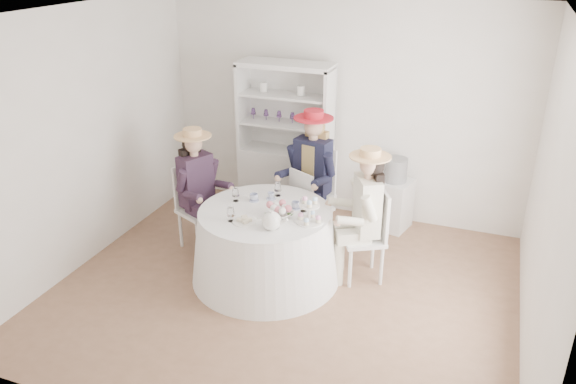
% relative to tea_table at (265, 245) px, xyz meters
% --- Properties ---
extents(ground, '(4.50, 4.50, 0.00)m').
position_rel_tea_table_xyz_m(ground, '(0.27, -0.16, -0.38)').
color(ground, brown).
rests_on(ground, ground).
extents(ceiling, '(4.50, 4.50, 0.00)m').
position_rel_tea_table_xyz_m(ceiling, '(0.27, -0.16, 2.32)').
color(ceiling, white).
rests_on(ceiling, wall_back).
extents(wall_back, '(4.50, 0.00, 4.50)m').
position_rel_tea_table_xyz_m(wall_back, '(0.27, 1.84, 0.97)').
color(wall_back, silver).
rests_on(wall_back, ground).
extents(wall_front, '(4.50, 0.00, 4.50)m').
position_rel_tea_table_xyz_m(wall_front, '(0.27, -2.16, 0.97)').
color(wall_front, silver).
rests_on(wall_front, ground).
extents(wall_left, '(0.00, 4.50, 4.50)m').
position_rel_tea_table_xyz_m(wall_left, '(-1.98, -0.16, 0.97)').
color(wall_left, silver).
rests_on(wall_left, ground).
extents(wall_right, '(0.00, 4.50, 4.50)m').
position_rel_tea_table_xyz_m(wall_right, '(2.52, -0.16, 0.97)').
color(wall_right, silver).
rests_on(wall_right, ground).
extents(tea_table, '(1.55, 1.55, 0.77)m').
position_rel_tea_table_xyz_m(tea_table, '(0.00, 0.00, 0.00)').
color(tea_table, white).
rests_on(tea_table, ground).
extents(hutch, '(1.19, 0.53, 1.95)m').
position_rel_tea_table_xyz_m(hutch, '(-0.36, 1.54, 0.31)').
color(hutch, silver).
rests_on(hutch, ground).
extents(side_table, '(0.48, 0.48, 0.62)m').
position_rel_tea_table_xyz_m(side_table, '(1.01, 1.59, -0.07)').
color(side_table, silver).
rests_on(side_table, ground).
extents(hatbox, '(0.30, 0.30, 0.28)m').
position_rel_tea_table_xyz_m(hatbox, '(1.01, 1.59, 0.38)').
color(hatbox, black).
rests_on(hatbox, side_table).
extents(guest_left, '(0.60, 0.54, 1.43)m').
position_rel_tea_table_xyz_m(guest_left, '(-0.95, 0.32, 0.42)').
color(guest_left, silver).
rests_on(guest_left, ground).
extents(guest_mid, '(0.58, 0.61, 1.56)m').
position_rel_tea_table_xyz_m(guest_mid, '(0.16, 0.99, 0.50)').
color(guest_mid, silver).
rests_on(guest_mid, ground).
extents(guest_right, '(0.61, 0.56, 1.44)m').
position_rel_tea_table_xyz_m(guest_right, '(0.94, 0.34, 0.43)').
color(guest_right, silver).
rests_on(guest_right, ground).
extents(spare_chair, '(0.52, 0.52, 0.93)m').
position_rel_tea_table_xyz_m(spare_chair, '(0.18, 0.82, 0.12)').
color(spare_chair, silver).
rests_on(spare_chair, ground).
extents(teacup_a, '(0.11, 0.11, 0.07)m').
position_rel_tea_table_xyz_m(teacup_a, '(-0.20, 0.17, 0.43)').
color(teacup_a, white).
rests_on(teacup_a, tea_table).
extents(teacup_b, '(0.08, 0.08, 0.07)m').
position_rel_tea_table_xyz_m(teacup_b, '(-0.05, 0.28, 0.42)').
color(teacup_b, white).
rests_on(teacup_b, tea_table).
extents(teacup_c, '(0.10, 0.10, 0.07)m').
position_rel_tea_table_xyz_m(teacup_c, '(0.27, 0.15, 0.42)').
color(teacup_c, white).
rests_on(teacup_c, tea_table).
extents(flower_bowl, '(0.28, 0.28, 0.05)m').
position_rel_tea_table_xyz_m(flower_bowl, '(0.21, -0.07, 0.42)').
color(flower_bowl, white).
rests_on(flower_bowl, tea_table).
extents(flower_arrangement, '(0.20, 0.20, 0.07)m').
position_rel_tea_table_xyz_m(flower_arrangement, '(0.18, -0.08, 0.48)').
color(flower_arrangement, '#DF6F7F').
rests_on(flower_arrangement, tea_table).
extents(table_teapot, '(0.26, 0.18, 0.20)m').
position_rel_tea_table_xyz_m(table_teapot, '(0.21, -0.33, 0.47)').
color(table_teapot, white).
rests_on(table_teapot, tea_table).
extents(sandwich_plate, '(0.23, 0.23, 0.05)m').
position_rel_tea_table_xyz_m(sandwich_plate, '(-0.09, -0.30, 0.40)').
color(sandwich_plate, white).
rests_on(sandwich_plate, tea_table).
extents(cupcake_stand, '(0.27, 0.27, 0.25)m').
position_rel_tea_table_xyz_m(cupcake_stand, '(0.50, -0.07, 0.48)').
color(cupcake_stand, white).
rests_on(cupcake_stand, tea_table).
extents(stemware_set, '(0.82, 0.79, 0.15)m').
position_rel_tea_table_xyz_m(stemware_set, '(0.00, 0.00, 0.46)').
color(stemware_set, white).
rests_on(stemware_set, tea_table).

